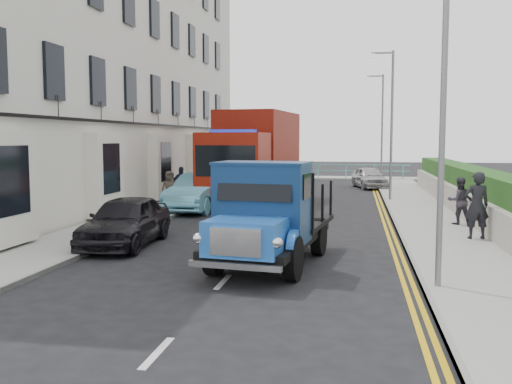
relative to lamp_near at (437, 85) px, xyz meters
name	(u,v)px	position (x,y,z in m)	size (l,w,h in m)	color
ground	(242,262)	(-4.18, 2.00, -4.00)	(120.00, 120.00, 0.00)	black
pavement_west	(162,209)	(-9.38, 11.00, -3.94)	(2.40, 38.00, 0.12)	gray
pavement_east	(424,215)	(1.12, 11.00, -3.94)	(2.60, 38.00, 0.12)	gray
promenade	(319,178)	(-4.18, 31.00, -3.94)	(30.00, 2.50, 0.12)	gray
sea_plane	(334,162)	(-4.18, 62.00, -4.00)	(120.00, 120.00, 0.00)	slate
terrace_west	(103,51)	(-13.65, 15.00, 3.17)	(6.31, 30.20, 14.25)	beige
garden_east	(478,194)	(3.03, 11.00, -3.10)	(1.45, 28.00, 1.75)	#B2AD9E
seafront_railing	(318,171)	(-4.18, 30.20, -3.42)	(13.00, 0.08, 1.11)	#59B2A5
lamp_near	(437,85)	(0.00, 0.00, 0.00)	(1.23, 0.18, 7.00)	slate
lamp_mid	(389,116)	(0.00, 16.00, 0.00)	(1.23, 0.18, 7.00)	slate
lamp_far	(380,122)	(0.00, 26.00, 0.00)	(1.23, 0.18, 7.00)	slate
bedford_lorry	(264,221)	(-3.51, 1.29, -2.88)	(2.62, 5.31, 2.42)	black
red_lorry	(254,155)	(-6.09, 14.39, -1.76)	(3.43, 8.24, 4.21)	black
parked_car_front	(126,221)	(-7.78, 3.49, -3.30)	(1.65, 4.11, 1.40)	black
parked_car_mid	(201,192)	(-7.78, 11.31, -3.23)	(1.63, 4.68, 1.54)	#5EAFCB
parked_car_rear	(219,188)	(-7.78, 14.58, -3.36)	(1.79, 4.39, 1.28)	silver
seafront_car_left	(285,170)	(-6.24, 27.29, -3.17)	(2.73, 5.92, 1.65)	black
seafront_car_right	(369,177)	(-0.68, 23.31, -3.35)	(1.53, 3.80, 1.30)	#A7A5AA
pedestrian_east_near	(477,205)	(1.92, 5.61, -2.92)	(0.70, 0.46, 1.92)	black
pedestrian_east_far	(459,201)	(1.92, 8.40, -3.09)	(0.77, 0.60, 1.57)	#35303B
pedestrian_west_near	(182,185)	(-9.14, 13.04, -3.08)	(0.94, 0.39, 1.60)	#1B2432
pedestrian_west_far	(170,189)	(-9.10, 11.28, -3.12)	(0.74, 0.48, 1.52)	#433B30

